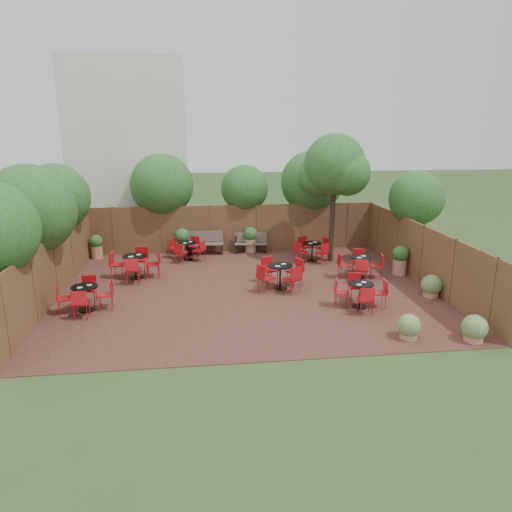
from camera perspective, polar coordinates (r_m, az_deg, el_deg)
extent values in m
plane|color=#354F23|center=(15.62, -1.12, -4.07)|extent=(80.00, 80.00, 0.00)
cube|color=#331B15|center=(15.62, -1.12, -4.04)|extent=(12.00, 10.00, 0.02)
cube|color=#512F1E|center=(20.15, -2.61, 3.37)|extent=(12.00, 0.08, 2.00)
cube|color=#512F1E|center=(15.89, -23.20, -1.23)|extent=(0.08, 10.00, 2.00)
cube|color=#512F1E|center=(16.99, 19.43, 0.17)|extent=(0.08, 10.00, 2.00)
cube|color=beige|center=(22.87, -14.89, 11.93)|extent=(5.00, 4.00, 8.00)
sphere|color=#22571C|center=(18.53, -23.10, 6.52)|extent=(2.44, 2.44, 2.44)
sphere|color=#22571C|center=(15.66, -25.67, 5.08)|extent=(2.70, 2.70, 2.70)
sphere|color=#22571C|center=(20.54, -11.29, 8.40)|extent=(2.65, 2.65, 2.65)
sphere|color=#22571C|center=(20.51, -1.39, 8.16)|extent=(2.02, 2.02, 2.02)
sphere|color=#22571C|center=(21.18, 6.75, 8.87)|extent=(2.73, 2.73, 2.73)
sphere|color=#22571C|center=(18.69, 18.86, 6.63)|extent=(2.05, 2.05, 2.05)
cylinder|color=black|center=(18.61, 9.24, 5.34)|extent=(0.20, 0.20, 3.98)
sphere|color=#22571C|center=(18.38, 9.48, 10.84)|extent=(2.33, 2.33, 2.33)
sphere|color=#22571C|center=(18.68, 7.58, 9.64)|extent=(1.63, 1.63, 1.63)
sphere|color=#22571C|center=(18.15, 11.03, 9.83)|extent=(1.70, 1.70, 1.70)
cube|color=brown|center=(19.77, -6.25, 1.48)|extent=(1.59, 0.58, 0.05)
cube|color=brown|center=(19.91, -6.28, 2.41)|extent=(1.57, 0.23, 0.47)
cube|color=black|center=(19.84, -8.27, 0.74)|extent=(0.10, 0.47, 0.42)
cube|color=black|center=(19.85, -4.18, 0.87)|extent=(0.10, 0.47, 0.42)
cube|color=brown|center=(19.90, -0.61, 1.50)|extent=(1.40, 0.55, 0.05)
cube|color=brown|center=(20.02, -0.67, 2.31)|extent=(1.37, 0.24, 0.41)
cube|color=black|center=(19.90, -2.38, 0.86)|extent=(0.10, 0.41, 0.36)
cube|color=black|center=(20.03, 1.15, 0.97)|extent=(0.10, 0.41, 0.36)
cylinder|color=black|center=(14.69, -19.78, -6.18)|extent=(0.44, 0.44, 0.03)
cylinder|color=black|center=(14.57, -19.91, -4.87)|extent=(0.05, 0.05, 0.71)
cylinder|color=black|center=(14.45, -20.04, -3.52)|extent=(0.77, 0.77, 0.03)
cube|color=white|center=(14.49, -19.51, -3.32)|extent=(0.15, 0.12, 0.02)
cube|color=white|center=(14.36, -20.55, -3.59)|extent=(0.15, 0.12, 0.02)
cylinder|color=black|center=(14.44, 12.41, -5.98)|extent=(0.44, 0.44, 0.03)
cylinder|color=black|center=(14.31, 12.49, -4.67)|extent=(0.05, 0.05, 0.70)
cylinder|color=black|center=(14.20, 12.58, -3.31)|extent=(0.76, 0.76, 0.03)
cube|color=white|center=(14.30, 12.93, -3.10)|extent=(0.15, 0.11, 0.01)
cube|color=white|center=(14.05, 12.36, -3.40)|extent=(0.15, 0.11, 0.01)
cylinder|color=black|center=(17.16, 12.42, -2.50)|extent=(0.45, 0.45, 0.03)
cylinder|color=black|center=(17.05, 12.49, -1.34)|extent=(0.05, 0.05, 0.71)
cylinder|color=black|center=(16.95, 12.56, -0.15)|extent=(0.78, 0.78, 0.03)
cube|color=white|center=(17.06, 12.87, 0.01)|extent=(0.16, 0.13, 0.02)
cube|color=white|center=(16.80, 12.38, -0.20)|extent=(0.16, 0.13, 0.02)
cylinder|color=black|center=(17.21, -14.30, -2.56)|extent=(0.49, 0.49, 0.03)
cylinder|color=black|center=(17.09, -14.38, -1.31)|extent=(0.06, 0.06, 0.78)
cylinder|color=black|center=(16.99, -14.47, -0.02)|extent=(0.84, 0.84, 0.03)
cube|color=white|center=(17.05, -14.00, 0.16)|extent=(0.17, 0.13, 0.02)
cube|color=white|center=(16.87, -14.91, -0.07)|extent=(0.17, 0.13, 0.02)
cylinder|color=black|center=(19.16, -8.22, -0.39)|extent=(0.42, 0.42, 0.03)
cylinder|color=black|center=(19.08, -8.26, 0.59)|extent=(0.05, 0.05, 0.67)
cylinder|color=black|center=(18.99, -8.30, 1.60)|extent=(0.73, 0.73, 0.03)
cube|color=white|center=(19.06, -7.95, 1.73)|extent=(0.16, 0.14, 0.01)
cube|color=white|center=(18.88, -8.60, 1.57)|extent=(0.16, 0.14, 0.01)
cylinder|color=black|center=(18.95, 6.76, -0.51)|extent=(0.43, 0.43, 0.03)
cylinder|color=black|center=(18.86, 6.80, 0.51)|extent=(0.05, 0.05, 0.69)
cylinder|color=black|center=(18.77, 6.83, 1.55)|extent=(0.75, 0.75, 0.03)
cube|color=white|center=(18.87, 7.13, 1.69)|extent=(0.17, 0.15, 0.01)
cube|color=white|center=(18.63, 6.62, 1.52)|extent=(0.17, 0.15, 0.01)
cylinder|color=black|center=(15.69, 2.91, -3.86)|extent=(0.47, 0.47, 0.03)
cylinder|color=black|center=(15.57, 2.93, -2.53)|extent=(0.05, 0.05, 0.75)
cylinder|color=black|center=(15.45, 2.95, -1.17)|extent=(0.82, 0.82, 0.03)
cube|color=white|center=(15.55, 3.36, -0.97)|extent=(0.18, 0.16, 0.02)
cube|color=white|center=(15.30, 2.64, -1.23)|extent=(0.18, 0.16, 0.02)
cylinder|color=#AB7655|center=(19.91, -8.92, 1.01)|extent=(0.50, 0.50, 0.58)
sphere|color=#22571C|center=(19.79, -8.98, 2.45)|extent=(0.60, 0.60, 0.60)
cylinder|color=#AB7655|center=(20.07, -0.67, 1.29)|extent=(0.49, 0.49, 0.56)
sphere|color=#22571C|center=(19.96, -0.67, 2.69)|extent=(0.59, 0.59, 0.59)
cylinder|color=#AB7655|center=(20.16, -18.68, 0.44)|extent=(0.45, 0.45, 0.51)
sphere|color=#22571C|center=(20.05, -18.80, 1.70)|extent=(0.53, 0.53, 0.53)
cylinder|color=#AB7655|center=(17.80, 16.96, -1.27)|extent=(0.49, 0.49, 0.56)
sphere|color=#22571C|center=(17.67, 17.09, 0.28)|extent=(0.58, 0.58, 0.58)
cylinder|color=#AB7655|center=(13.15, 24.80, -8.88)|extent=(0.47, 0.47, 0.21)
sphere|color=#5B7B40|center=(13.05, 24.93, -7.82)|extent=(0.64, 0.64, 0.64)
cylinder|color=#AB7655|center=(12.71, 17.92, -9.03)|extent=(0.43, 0.43, 0.20)
sphere|color=#5B7B40|center=(12.62, 18.01, -8.01)|extent=(0.59, 0.59, 0.59)
cylinder|color=#AB7655|center=(15.90, 20.40, -4.23)|extent=(0.48, 0.48, 0.22)
sphere|color=#5B7B40|center=(15.82, 20.49, -3.30)|extent=(0.65, 0.65, 0.65)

